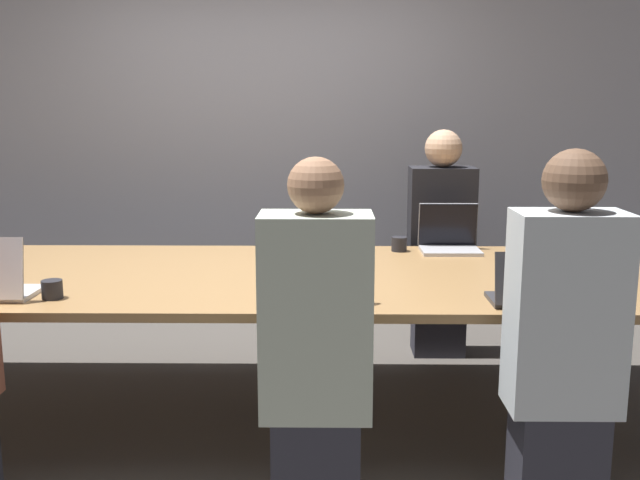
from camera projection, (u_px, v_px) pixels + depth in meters
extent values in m
plane|color=#4C4742|center=(236.00, 412.00, 3.69)|extent=(24.00, 24.00, 0.00)
cube|color=#9999A3|center=(263.00, 129.00, 5.14)|extent=(12.00, 0.06, 2.80)
cube|color=#9E7547|center=(233.00, 277.00, 3.55)|extent=(4.41, 1.41, 0.04)
cylinder|color=#4C4C51|center=(596.00, 319.00, 4.11)|extent=(0.08, 0.08, 0.70)
cube|color=#B7B7BC|center=(450.00, 251.00, 4.05)|extent=(0.33, 0.25, 0.02)
cube|color=#B7B7BC|center=(448.00, 224.00, 4.14)|extent=(0.34, 0.04, 0.25)
cube|color=black|center=(448.00, 225.00, 4.13)|extent=(0.33, 0.04, 0.25)
cube|color=#2D2D38|center=(438.00, 319.00, 4.55)|extent=(0.32, 0.24, 0.45)
cube|color=#232328|center=(441.00, 227.00, 4.43)|extent=(0.40, 0.24, 0.74)
sphere|color=tan|center=(443.00, 148.00, 4.35)|extent=(0.23, 0.23, 0.23)
cylinder|color=#232328|center=(399.00, 244.00, 4.08)|extent=(0.09, 0.09, 0.08)
cube|color=#333338|center=(325.00, 297.00, 3.06)|extent=(0.34, 0.21, 0.02)
cube|color=#333338|center=(324.00, 276.00, 2.95)|extent=(0.35, 0.06, 0.21)
cube|color=silver|center=(324.00, 276.00, 2.96)|extent=(0.34, 0.06, 0.21)
cube|color=#2D2D38|center=(316.00, 470.00, 2.66)|extent=(0.32, 0.24, 0.45)
cube|color=beige|center=(316.00, 316.00, 2.55)|extent=(0.40, 0.24, 0.74)
sphere|color=#9E7051|center=(316.00, 185.00, 2.46)|extent=(0.20, 0.20, 0.20)
cube|color=#333338|center=(528.00, 300.00, 3.02)|extent=(0.33, 0.21, 0.02)
cube|color=#333338|center=(536.00, 279.00, 2.90)|extent=(0.34, 0.05, 0.22)
cube|color=#0F1933|center=(535.00, 278.00, 2.91)|extent=(0.33, 0.05, 0.21)
cube|color=#2D2D38|center=(556.00, 463.00, 2.70)|extent=(0.32, 0.24, 0.45)
cube|color=silver|center=(566.00, 312.00, 2.59)|extent=(0.40, 0.24, 0.74)
sphere|color=brown|center=(574.00, 180.00, 2.50)|extent=(0.22, 0.22, 0.22)
cylinder|color=#232328|center=(52.00, 289.00, 3.07)|extent=(0.09, 0.09, 0.08)
cube|color=black|center=(294.00, 272.00, 3.46)|extent=(0.11, 0.15, 0.05)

